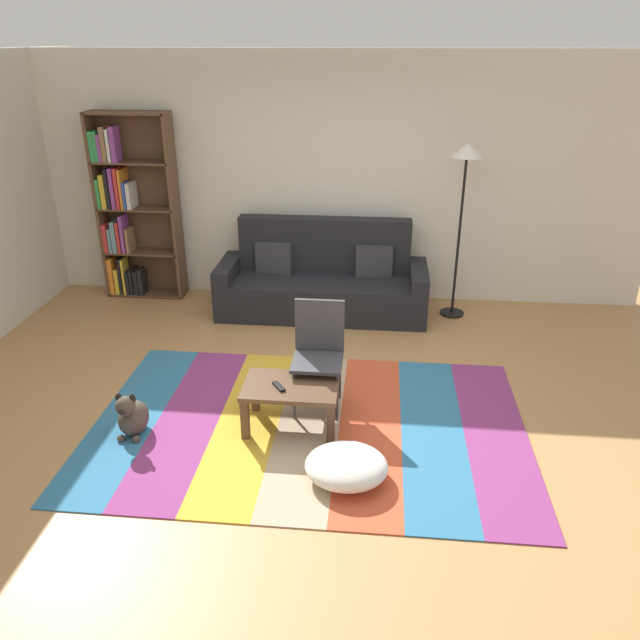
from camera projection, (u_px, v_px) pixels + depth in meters
name	position (u px, v px, depth m)	size (l,w,h in m)	color
ground_plane	(318.00, 408.00, 5.14)	(14.00, 14.00, 0.00)	#B27F4C
back_wall	(341.00, 180.00, 6.89)	(6.80, 0.10, 2.70)	silver
rug	(309.00, 425.00, 4.91)	(3.39, 2.26, 0.01)	teal
couch	(323.00, 282.00, 6.85)	(2.26, 0.80, 1.00)	black
bookshelf	(129.00, 211.00, 7.02)	(0.90, 0.28, 2.09)	brown
coffee_table	(291.00, 392.00, 4.78)	(0.73, 0.47, 0.37)	#513826
pouf	(346.00, 466.00, 4.27)	(0.57, 0.52, 0.21)	white
dog	(132.00, 416.00, 4.75)	(0.22, 0.35, 0.40)	#473D33
standing_lamp	(465.00, 174.00, 6.25)	(0.32, 0.32, 1.85)	black
tv_remote	(279.00, 386.00, 4.71)	(0.04, 0.15, 0.02)	black
folding_chair	(319.00, 346.00, 5.00)	(0.40, 0.40, 0.90)	#38383D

